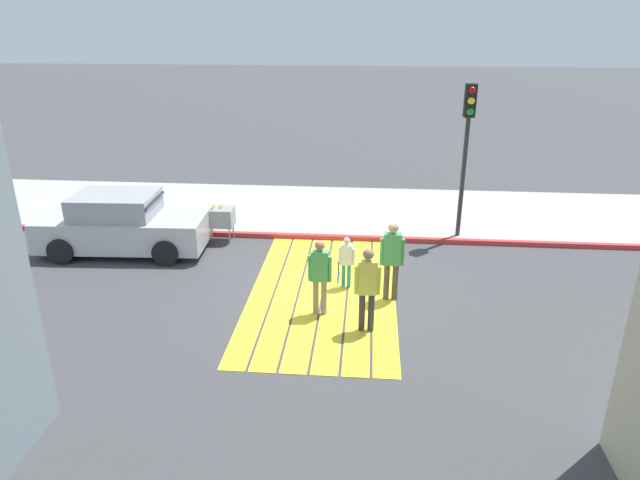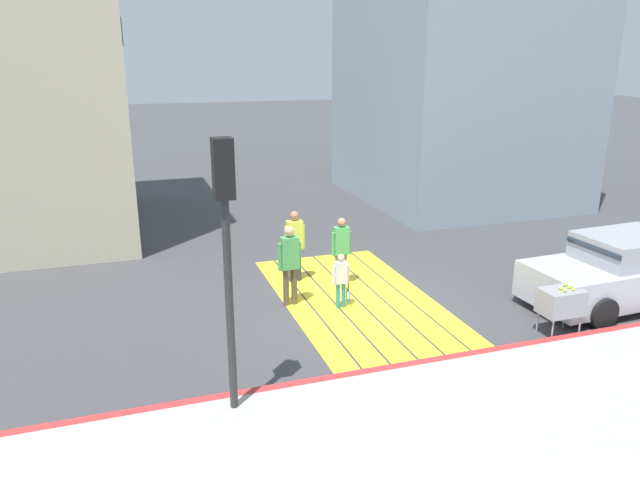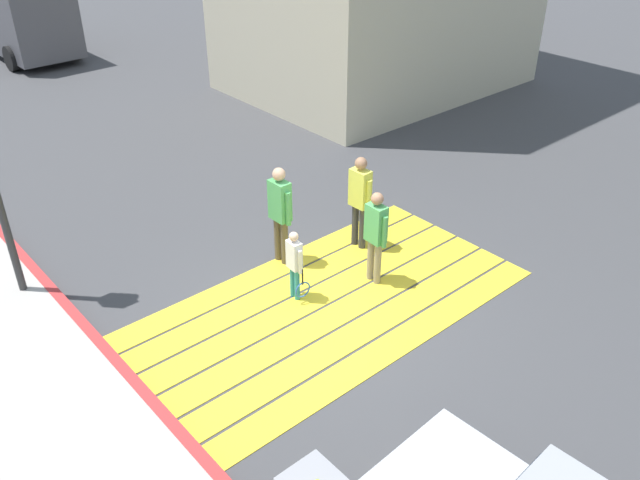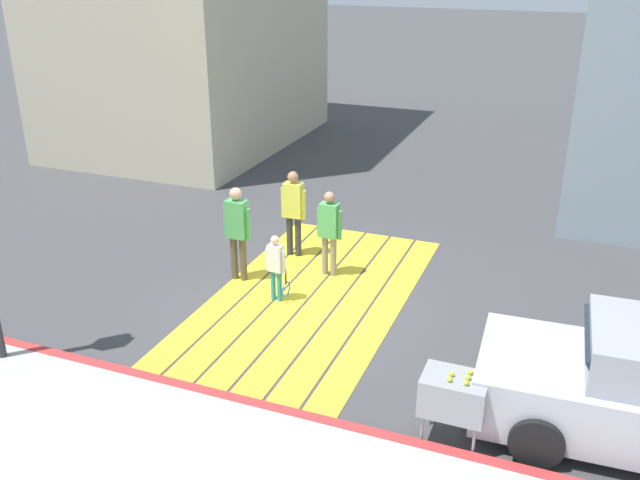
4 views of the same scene
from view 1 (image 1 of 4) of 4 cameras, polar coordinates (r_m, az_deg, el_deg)
name	(u,v)px [view 1 (image 1 of 4)]	position (r m, az deg, el deg)	size (l,w,h in m)	color
ground_plane	(323,292)	(12.96, 0.30, -5.27)	(120.00, 120.00, 0.00)	#424244
crosswalk_stripes	(323,292)	(12.96, 0.30, -5.24)	(6.40, 3.25, 0.01)	yellow
sidewalk_west	(337,211)	(18.09, 1.76, 2.97)	(4.80, 40.00, 0.12)	#ADA8A0
curb_painted	(333,237)	(15.89, 1.26, 0.26)	(0.16, 40.00, 0.13)	#BC3333
car_parked_near_curb	(123,225)	(15.80, -19.18, 1.48)	(2.13, 4.38, 1.57)	silver
traffic_light_corner	(467,131)	(15.56, 14.57, 10.52)	(0.39, 0.28, 4.24)	#2D2D2D
tennis_ball_cart	(219,217)	(15.84, -10.10, 2.28)	(0.56, 0.80, 1.02)	#99999E
pedestrian_adult_lead	(392,256)	(12.30, 7.24, -1.57)	(0.24, 0.53, 1.81)	brown
pedestrian_adult_trailing	(320,272)	(11.64, -0.02, -3.25)	(0.23, 0.49, 1.66)	gray
pedestrian_adult_side	(367,284)	(11.05, 4.78, -4.43)	(0.24, 0.51, 1.76)	#333338
pedestrian_child_with_racket	(346,260)	(12.91, 2.62, -2.01)	(0.29, 0.39, 1.24)	teal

